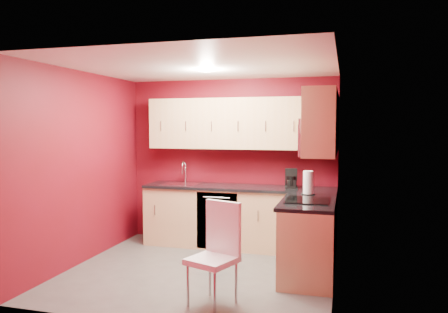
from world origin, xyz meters
The scene contains 21 objects.
floor centered at (0.00, 0.00, 0.00)m, with size 3.20×3.20×0.00m, color #4F4D4A.
ceiling centered at (0.00, 0.00, 2.50)m, with size 3.20×3.20×0.00m, color white.
wall_back centered at (0.00, 1.50, 1.25)m, with size 3.20×3.20×0.00m, color #610917.
wall_front centered at (0.00, -1.50, 1.25)m, with size 3.20×3.20×0.00m, color #610917.
wall_left centered at (-1.60, 0.00, 1.25)m, with size 3.00×3.00×0.00m, color #610917.
wall_right centered at (1.60, 0.00, 1.25)m, with size 3.00×3.00×0.00m, color #610917.
base_cabinets_back centered at (0.20, 1.20, 0.43)m, with size 2.80×0.60×0.87m, color tan.
base_cabinets_right centered at (1.30, 0.25, 0.43)m, with size 0.60×1.30×0.87m, color tan.
countertop_back centered at (0.20, 1.19, 0.89)m, with size 2.80×0.63×0.04m, color black.
countertop_right centered at (1.29, 0.23, 0.89)m, with size 0.63×1.27×0.04m, color black.
upper_cabinets_back centered at (0.20, 1.32, 1.83)m, with size 2.80×0.35×0.75m, color tan.
upper_cabinets_right centered at (1.42, 0.44, 1.89)m, with size 0.35×1.55×0.75m.
microwave centered at (1.39, 0.20, 1.66)m, with size 0.42×0.76×0.42m.
cooktop centered at (1.28, 0.20, 0.92)m, with size 0.50×0.55×0.01m, color black.
sink centered at (-0.70, 1.20, 0.94)m, with size 0.52×0.42×0.35m.
dishwasher_front centered at (-0.05, 0.91, 0.43)m, with size 0.60×0.02×0.82m, color black.
downlight centered at (0.00, 0.30, 2.48)m, with size 0.20×0.20×0.01m, color white.
coffee_maker centered at (0.97, 1.17, 1.05)m, with size 0.17×0.22×0.28m, color black, non-canonical shape.
napkin_holder centered at (0.97, 1.15, 0.97)m, with size 0.12×0.12×0.13m, color black, non-canonical shape.
paper_towel centered at (1.24, 0.68, 1.06)m, with size 0.17×0.17×0.30m, color silver, non-canonical shape.
dining_chair centered at (0.44, -0.90, 0.51)m, with size 0.41×0.43×1.02m, color white, non-canonical shape.
Camera 1 is at (1.71, -4.97, 1.79)m, focal length 35.00 mm.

